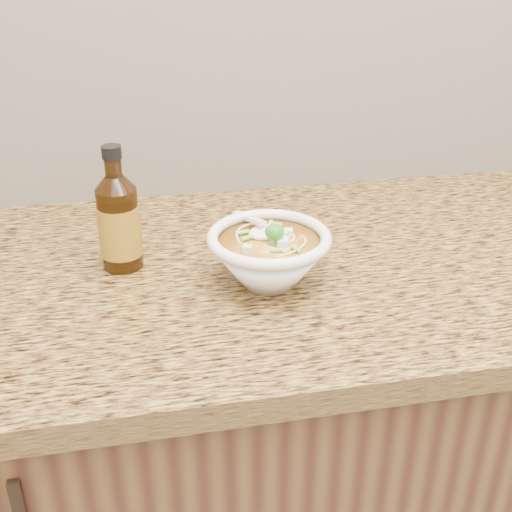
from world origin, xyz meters
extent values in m
cube|color=beige|center=(0.00, 1.99, 1.15)|extent=(4.00, 0.02, 0.50)
cube|color=black|center=(0.00, 1.68, 0.43)|extent=(4.00, 0.65, 0.86)
cube|color=olive|center=(0.00, 1.68, 0.88)|extent=(4.00, 0.68, 0.04)
cylinder|color=white|center=(-0.14, 1.60, 0.90)|extent=(0.08, 0.08, 0.01)
torus|color=white|center=(-0.14, 1.60, 0.98)|extent=(0.19, 0.19, 0.02)
torus|color=beige|center=(-0.14, 1.60, 0.97)|extent=(0.07, 0.07, 0.00)
torus|color=beige|center=(-0.15, 1.60, 0.97)|extent=(0.09, 0.09, 0.00)
torus|color=beige|center=(-0.15, 1.60, 0.97)|extent=(0.08, 0.08, 0.00)
torus|color=beige|center=(-0.16, 1.61, 0.97)|extent=(0.11, 0.11, 0.00)
torus|color=beige|center=(-0.14, 1.59, 0.96)|extent=(0.07, 0.07, 0.00)
torus|color=beige|center=(-0.14, 1.61, 0.96)|extent=(0.08, 0.08, 0.00)
torus|color=beige|center=(-0.13, 1.59, 0.96)|extent=(0.13, 0.13, 0.00)
torus|color=beige|center=(-0.15, 1.60, 0.96)|extent=(0.11, 0.11, 0.00)
cube|color=silver|center=(-0.13, 1.64, 0.97)|extent=(0.02, 0.02, 0.01)
cube|color=silver|center=(-0.18, 1.61, 0.98)|extent=(0.02, 0.02, 0.02)
cube|color=silver|center=(-0.14, 1.58, 0.97)|extent=(0.01, 0.01, 0.01)
cube|color=silver|center=(-0.15, 1.65, 0.97)|extent=(0.02, 0.02, 0.01)
cube|color=silver|center=(-0.10, 1.59, 0.97)|extent=(0.02, 0.02, 0.01)
cube|color=silver|center=(-0.18, 1.56, 0.97)|extent=(0.02, 0.02, 0.01)
cube|color=silver|center=(-0.18, 1.63, 0.97)|extent=(0.02, 0.02, 0.02)
ellipsoid|color=#196014|center=(-0.14, 1.59, 0.99)|extent=(0.03, 0.03, 0.03)
cylinder|color=#6EC74C|center=(-0.14, 1.55, 0.97)|extent=(0.02, 0.02, 0.01)
cylinder|color=#6EC74C|center=(-0.19, 1.63, 0.97)|extent=(0.02, 0.02, 0.01)
cylinder|color=#6EC74C|center=(-0.09, 1.61, 0.97)|extent=(0.02, 0.02, 0.01)
cylinder|color=#6EC74C|center=(-0.16, 1.62, 0.97)|extent=(0.02, 0.01, 0.01)
cylinder|color=#6EC74C|center=(-0.18, 1.57, 0.97)|extent=(0.02, 0.01, 0.01)
cylinder|color=#6EC74C|center=(-0.11, 1.61, 0.97)|extent=(0.01, 0.02, 0.01)
cylinder|color=#6EC74C|center=(-0.13, 1.54, 0.97)|extent=(0.01, 0.02, 0.01)
ellipsoid|color=white|center=(-0.15, 1.62, 0.97)|extent=(0.04, 0.04, 0.02)
cube|color=white|center=(-0.16, 1.66, 0.98)|extent=(0.04, 0.10, 0.03)
cylinder|color=#311906|center=(-0.36, 1.70, 0.97)|extent=(0.07, 0.07, 0.13)
cylinder|color=#311906|center=(-0.36, 1.70, 1.07)|extent=(0.03, 0.03, 0.03)
cylinder|color=black|center=(-0.36, 1.70, 1.09)|extent=(0.03, 0.03, 0.02)
cylinder|color=red|center=(-0.36, 1.70, 0.96)|extent=(0.08, 0.08, 0.08)
camera|label=1|loc=(-0.33, 0.77, 1.39)|focal=45.00mm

